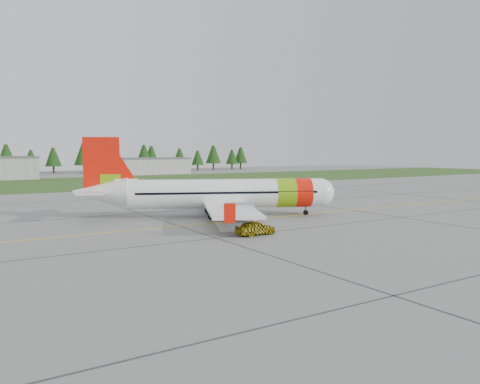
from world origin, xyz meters
TOP-DOWN VIEW (x-y plane):
  - ground at (0.00, 0.00)m, footprint 320.00×320.00m
  - aircraft at (-7.64, 12.09)m, footprint 29.66×28.16m
  - follow_me_car at (-11.06, -0.56)m, footprint 1.40×1.64m
  - grass_strip at (0.00, 82.00)m, footprint 320.00×50.00m
  - taxi_guideline at (0.00, 8.00)m, footprint 120.00×0.25m
  - hangar_east at (25.00, 118.00)m, footprint 24.00×12.00m
  - treeline at (0.00, 138.00)m, footprint 160.00×8.00m

SIDE VIEW (x-z plane):
  - ground at x=0.00m, z-range 0.00..0.00m
  - taxi_guideline at x=0.00m, z-range 0.00..0.02m
  - grass_strip at x=0.00m, z-range 0.00..0.03m
  - follow_me_car at x=-11.06m, z-range 0.00..3.97m
  - hangar_east at x=25.00m, z-range 0.00..5.20m
  - aircraft at x=-7.64m, z-range -2.01..7.47m
  - treeline at x=0.00m, z-range 0.00..10.00m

